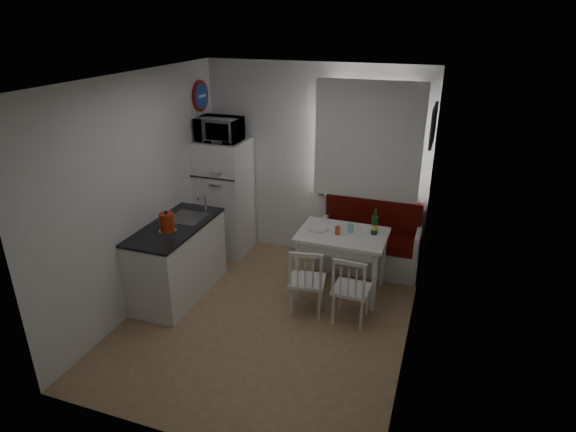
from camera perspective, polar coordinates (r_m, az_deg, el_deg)
name	(u,v)px	position (r m, az deg, el deg)	size (l,w,h in m)	color
floor	(268,318)	(5.49, -2.36, -12.01)	(3.00, 3.50, 0.02)	#94704F
ceiling	(264,78)	(4.54, -2.91, 16.00)	(3.00, 3.50, 0.02)	white
wall_back	(315,164)	(6.43, 3.19, 6.23)	(3.00, 0.02, 2.60)	white
wall_front	(173,301)	(3.49, -13.45, -9.76)	(3.00, 0.02, 2.60)	white
wall_left	(140,194)	(5.57, -17.11, 2.54)	(0.02, 3.50, 2.60)	white
wall_right	(418,231)	(4.57, 15.16, -1.75)	(0.02, 3.50, 2.60)	white
window	(368,145)	(6.17, 9.50, 8.36)	(1.22, 0.06, 1.47)	white
curtain	(368,142)	(6.09, 9.41, 8.66)	(1.35, 0.02, 1.50)	white
kitchen_counter	(178,259)	(5.86, -12.89, -5.01)	(0.62, 1.32, 1.16)	white
wall_sign	(201,96)	(6.53, -10.27, 13.82)	(0.40, 0.40, 0.03)	#1B46A4
picture_frame	(433,125)	(5.39, 16.81, 10.25)	(0.04, 0.52, 0.42)	black
bench	(369,247)	(6.41, 9.54, -3.66)	(1.30, 0.50, 0.93)	white
dining_table	(342,240)	(5.70, 6.45, -2.83)	(1.03, 0.73, 0.77)	white
chair_left	(305,276)	(5.27, 2.05, -7.07)	(0.44, 0.42, 0.44)	white
chair_right	(350,284)	(5.18, 7.39, -7.99)	(0.39, 0.38, 0.44)	white
fridge	(225,197)	(6.70, -7.50, 2.24)	(0.64, 0.64, 1.60)	white
microwave	(219,129)	(6.38, -8.14, 10.14)	(0.56, 0.38, 0.31)	white
kettle	(167,223)	(5.43, -14.15, -0.76)	(0.19, 0.19, 0.26)	#AB2B0D
wine_bottle	(375,222)	(5.63, 10.26, -0.66)	(0.08, 0.08, 0.32)	#14401C
drinking_glass_orange	(338,230)	(5.61, 5.89, -1.70)	(0.06, 0.06, 0.10)	#D85324
drinking_glass_blue	(350,228)	(5.67, 7.41, -1.44)	(0.07, 0.07, 0.11)	#87CEE6
plate	(318,228)	(5.74, 3.62, -1.47)	(0.24, 0.24, 0.02)	white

